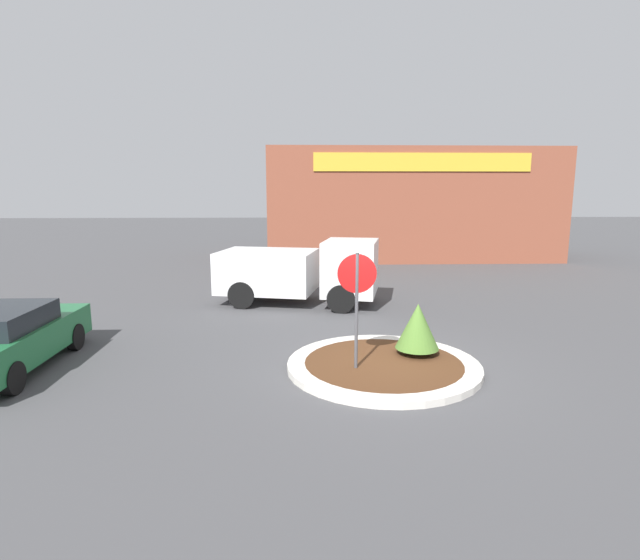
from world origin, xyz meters
name	(u,v)px	position (x,y,z in m)	size (l,w,h in m)	color
ground_plane	(383,369)	(0.00, 0.00, 0.00)	(120.00, 120.00, 0.00)	#474749
traffic_island	(383,365)	(0.00, 0.00, 0.07)	(4.09, 4.09, 0.15)	beige
stop_sign	(357,290)	(-0.62, -0.31, 1.77)	(0.79, 0.07, 2.53)	#4C4C51
island_shrub	(418,326)	(0.83, 0.50, 0.79)	(0.96, 0.96, 1.15)	brown
utility_truck	(300,271)	(-1.77, 6.32, 1.12)	(5.55, 3.30, 2.15)	white
storefront_building	(409,204)	(4.33, 18.03, 2.97)	(15.51, 6.07, 5.93)	brown
parked_sedan_green	(5,338)	(-7.94, 0.21, 0.70)	(1.85, 4.29, 1.37)	#1E6638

